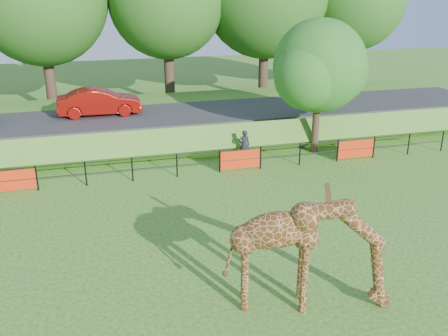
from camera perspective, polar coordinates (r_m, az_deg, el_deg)
The scene contains 8 objects.
ground at distance 15.83m, azimuth -0.17°, elevation -11.40°, with size 90.00×90.00×0.00m, color #276619.
giraffe at distance 13.60m, azimuth 9.71°, elevation -9.65°, with size 4.51×0.83×3.22m, color #4E2A10, non-canonical shape.
perimeter_fence at distance 22.65m, azimuth -5.40°, elevation 0.30°, with size 28.07×0.10×1.10m, color black, non-canonical shape.
embankment at distance 29.70m, azimuth -7.95°, elevation 5.36°, with size 40.00×9.00×1.30m, color #276619.
road at distance 28.08m, azimuth -7.61°, elevation 5.98°, with size 40.00×5.00×0.12m, color #2C2C2E.
car_red at distance 28.34m, azimuth -14.04°, elevation 7.35°, with size 1.57×4.49×1.48m, color #9F110B.
visitor at distance 24.63m, azimuth 2.32°, elevation 2.61°, with size 0.56×0.37×1.54m, color black.
tree_east at distance 25.48m, azimuth 11.00°, elevation 11.01°, with size 5.40×4.71×6.76m.
Camera 1 is at (-3.45, -12.96, 8.42)m, focal length 40.00 mm.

